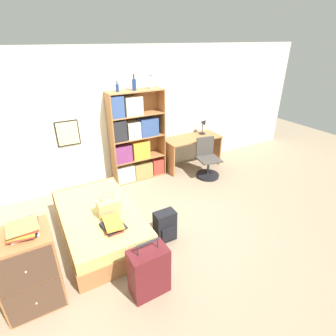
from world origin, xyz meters
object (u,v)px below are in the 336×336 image
(magazine_pile_on_dresser, at_px, (23,229))
(bottle_brown, at_px, (134,84))
(bed, at_px, (100,222))
(backpack, at_px, (165,226))
(bookcase, at_px, (134,141))
(bottle_clear, at_px, (151,83))
(book_stack_on_bed, at_px, (113,225))
(bottle_green, at_px, (117,88))
(desk_lamp, at_px, (204,124))
(dresser, at_px, (29,270))
(handbag, at_px, (109,207))
(desk, at_px, (192,146))
(desk_chair, at_px, (207,165))
(suitcase, at_px, (149,271))

(magazine_pile_on_dresser, relative_size, bottle_brown, 1.29)
(bed, height_order, backpack, backpack)
(bookcase, height_order, bottle_clear, bottle_clear)
(book_stack_on_bed, relative_size, bookcase, 0.21)
(magazine_pile_on_dresser, bearing_deg, bottle_green, 49.67)
(desk_lamp, bearing_deg, book_stack_on_bed, -146.37)
(book_stack_on_bed, xyz_separation_m, bottle_clear, (1.52, 1.88, 1.43))
(bed, distance_m, dresser, 1.25)
(handbag, distance_m, bookcase, 1.91)
(desk, xyz_separation_m, desk_lamp, (0.36, 0.10, 0.43))
(bottle_clear, bearing_deg, bed, -138.67)
(handbag, distance_m, desk_chair, 2.61)
(dresser, xyz_separation_m, magazine_pile_on_dresser, (0.05, 0.03, 0.52))
(suitcase, height_order, magazine_pile_on_dresser, magazine_pile_on_dresser)
(handbag, height_order, dresser, dresser)
(dresser, xyz_separation_m, bottle_green, (1.88, 2.18, 1.42))
(bottle_green, bearing_deg, handbag, -117.00)
(suitcase, relative_size, bottle_clear, 2.97)
(bookcase, xyz_separation_m, bottle_clear, (0.41, 0.00, 1.08))
(desk, bearing_deg, backpack, -132.61)
(book_stack_on_bed, bearing_deg, bottle_brown, 57.95)
(suitcase, bearing_deg, dresser, 156.38)
(suitcase, distance_m, bookcase, 2.88)
(suitcase, bearing_deg, desk_lamp, 44.82)
(handbag, relative_size, magazine_pile_on_dresser, 1.01)
(bed, distance_m, bottle_clear, 2.72)
(bottle_green, bearing_deg, backpack, -93.69)
(bed, height_order, dresser, dresser)
(bed, xyz_separation_m, desk_lamp, (2.89, 1.39, 0.72))
(bottle_green, xyz_separation_m, desk_chair, (1.62, -0.69, -1.63))
(bottle_green, xyz_separation_m, bottle_brown, (0.31, -0.04, 0.04))
(handbag, bearing_deg, bottle_brown, 54.16)
(suitcase, bearing_deg, bed, 99.48)
(bottle_brown, bearing_deg, magazine_pile_on_dresser, -135.33)
(dresser, bearing_deg, bed, 38.41)
(suitcase, relative_size, dresser, 0.80)
(book_stack_on_bed, bearing_deg, bookcase, 59.40)
(suitcase, relative_size, desk_lamp, 2.09)
(bed, xyz_separation_m, magazine_pile_on_dresser, (-0.90, -0.73, 0.77))
(bookcase, bearing_deg, bottle_green, 172.94)
(bookcase, xyz_separation_m, bottle_green, (-0.25, 0.03, 1.06))
(handbag, distance_m, bottle_clear, 2.54)
(book_stack_on_bed, distance_m, dresser, 1.06)
(bed, height_order, bottle_green, bottle_green)
(dresser, height_order, bottle_clear, bottle_clear)
(bed, relative_size, desk, 1.41)
(book_stack_on_bed, xyz_separation_m, desk_lamp, (2.83, 1.88, 0.45))
(bed, distance_m, desk_lamp, 3.29)
(desk_lamp, bearing_deg, bottle_clear, 179.86)
(bed, height_order, magazine_pile_on_dresser, magazine_pile_on_dresser)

